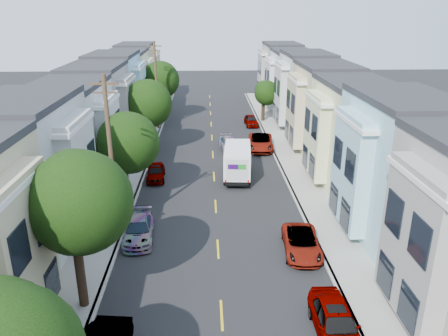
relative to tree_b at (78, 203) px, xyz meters
The scene contains 24 objects.
ground 9.81m from the tree_b, 39.01° to the left, with size 160.00×160.00×0.00m, color black.
road_slab 21.78m from the tree_b, 72.60° to the left, with size 12.00×70.00×0.02m, color black.
curb_left 20.83m from the tree_b, 89.28° to the left, with size 0.30×70.00×0.15m, color gray.
curb_right 24.21m from the tree_b, 58.43° to the left, with size 0.30×70.00×0.15m, color gray.
sidewalk_left 20.85m from the tree_b, 92.98° to the left, with size 2.60×70.00×0.15m, color gray.
sidewalk_right 24.90m from the tree_b, 55.82° to the left, with size 2.60×70.00×0.15m, color gray.
centerline 21.78m from the tree_b, 72.60° to the left, with size 0.12×70.00×0.01m, color gold.
townhouse_row_left 21.40m from the tree_b, 103.56° to the left, with size 5.00×70.00×8.50m, color beige.
townhouse_row_right 27.19m from the tree_b, 49.04° to the left, with size 5.00×70.00×8.50m, color beige.
tree_b is the anchor object (origin of this frame).
tree_c 12.50m from the tree_b, 90.00° to the left, with size 4.49×4.49×6.75m.
tree_d 23.99m from the tree_b, 90.00° to the left, with size 4.70×4.70×7.30m.
tree_e 37.39m from the tree_b, 90.00° to the left, with size 4.65×4.65×7.51m.
tree_far_r 38.64m from the tree_b, 70.01° to the left, with size 3.10×3.10×5.19m.
utility_pole_near 7.11m from the tree_b, 89.98° to the left, with size 1.60×0.26×10.00m.
utility_pole_far 33.11m from the tree_b, 90.00° to the left, with size 1.60×0.26×10.00m.
fedex_truck 19.32m from the tree_b, 64.00° to the left, with size 2.18×5.66×2.72m.
lead_sedan 26.34m from the tree_b, 72.04° to the left, with size 1.70×4.06×1.22m, color black.
parked_left_c 8.31m from the tree_b, 77.97° to the left, with size 1.80×4.28×1.28m, color #A1A1A1.
parked_left_d 17.47m from the tree_b, 85.20° to the left, with size 1.47×3.85×1.25m, color #3A110D.
parked_right_a 12.43m from the tree_b, 12.81° to the right, with size 1.80×4.69×1.52m, color #545557.
parked_right_b 13.04m from the tree_b, 22.01° to the left, with size 2.06×4.46×1.24m, color #B7BCC8.
parked_right_c 27.52m from the tree_b, 65.59° to the left, with size 2.44×5.29×1.47m, color black.
parked_right_d 36.39m from the tree_b, 71.90° to the left, with size 1.49×3.90×1.26m, color black.
Camera 1 is at (-0.59, -22.87, 13.58)m, focal length 35.00 mm.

